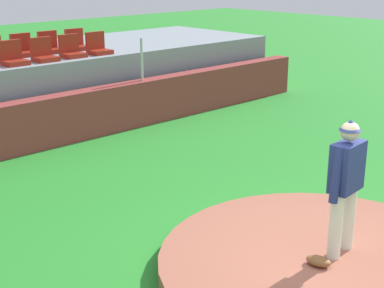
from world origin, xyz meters
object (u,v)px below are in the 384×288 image
stadium_chair_3 (13,57)px  stadium_chair_5 (71,50)px  stadium_chair_12 (50,46)px  stadium_chair_13 (77,43)px  stadium_chair_11 (23,49)px  stadium_chair_6 (98,47)px  fielding_glove (318,261)px  pitcher (346,178)px  stadium_chair_4 (44,54)px

stadium_chair_3 → stadium_chair_5: 1.42m
stadium_chair_5 → stadium_chair_3: bearing=1.6°
stadium_chair_12 → stadium_chair_5: bearing=91.2°
stadium_chair_13 → stadium_chair_11: bearing=-0.4°
stadium_chair_3 → stadium_chair_11: size_ratio=1.00×
stadium_chair_3 → stadium_chair_13: same height
stadium_chair_11 → stadium_chair_6: bearing=147.0°
stadium_chair_3 → stadium_chair_5: bearing=-178.4°
stadium_chair_6 → stadium_chair_3: bearing=0.6°
stadium_chair_13 → fielding_glove: bearing=75.0°
pitcher → stadium_chair_4: (0.46, 7.79, 0.56)m
stadium_chair_5 → stadium_chair_13: 1.13m
fielding_glove → stadium_chair_12: 9.00m
stadium_chair_4 → stadium_chair_11: 0.94m
pitcher → fielding_glove: 1.04m
pitcher → stadium_chair_6: size_ratio=3.40×
stadium_chair_5 → stadium_chair_12: bearing=-88.8°
stadium_chair_4 → stadium_chair_13: size_ratio=1.00×
pitcher → stadium_chair_11: stadium_chair_11 is taller
stadium_chair_6 → stadium_chair_13: 0.90m
pitcher → stadium_chair_13: (1.88, 8.72, 0.56)m
stadium_chair_12 → pitcher: bearing=82.4°
stadium_chair_3 → stadium_chair_5: (1.42, 0.04, 0.00)m
pitcher → stadium_chair_5: (1.18, 7.83, 0.56)m
stadium_chair_3 → stadium_chair_5: size_ratio=1.00×
stadium_chair_5 → stadium_chair_13: same height
stadium_chair_4 → stadium_chair_6: bearing=-178.9°
stadium_chair_4 → stadium_chair_13: same height
stadium_chair_11 → stadium_chair_5: bearing=128.1°
stadium_chair_4 → stadium_chair_5: bearing=-176.6°
stadium_chair_13 → stadium_chair_3: bearing=23.6°
pitcher → fielding_glove: (-0.46, -0.00, -0.93)m
stadium_chair_13 → stadium_chair_4: bearing=33.2°
fielding_glove → stadium_chair_13: 9.15m
stadium_chair_4 → stadium_chair_12: same height
stadium_chair_3 → pitcher: bearing=91.8°
pitcher → stadium_chair_5: stadium_chair_5 is taller
fielding_glove → stadium_chair_5: stadium_chair_5 is taller
stadium_chair_3 → stadium_chair_12: (1.40, 0.94, 0.00)m
stadium_chair_11 → stadium_chair_13: same height
stadium_chair_12 → stadium_chair_13: bearing=179.3°
stadium_chair_11 → stadium_chair_12: (0.69, -0.00, 0.00)m
stadium_chair_5 → stadium_chair_6: size_ratio=1.00×
pitcher → stadium_chair_3: bearing=87.2°
pitcher → stadium_chair_3: size_ratio=3.40×
stadium_chair_3 → stadium_chair_11: bearing=-127.4°
fielding_glove → stadium_chair_13: (2.34, 8.72, 1.49)m
stadium_chair_5 → stadium_chair_13: (0.70, 0.89, 0.00)m
fielding_glove → stadium_chair_11: (0.93, 8.73, 1.49)m
fielding_glove → stadium_chair_3: bearing=165.2°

